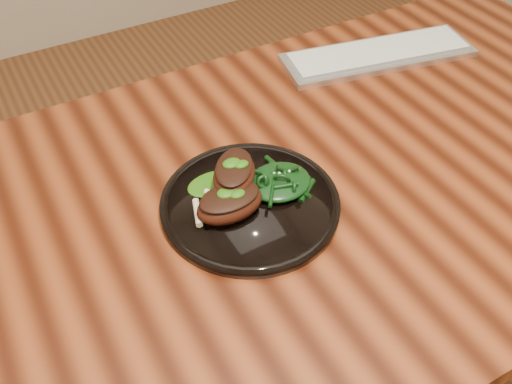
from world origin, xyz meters
TOP-DOWN VIEW (x-y plane):
  - desk at (0.00, 0.00)m, footprint 1.60×0.80m
  - plate at (-0.06, -0.01)m, footprint 0.27×0.27m
  - lamb_chop_front at (-0.10, -0.02)m, footprint 0.11×0.07m
  - lamb_chop_back at (-0.08, 0.02)m, footprint 0.11×0.12m
  - herb_smear at (-0.10, 0.05)m, footprint 0.08×0.05m
  - greens_heap at (-0.01, -0.01)m, footprint 0.10×0.09m
  - keyboard at (0.38, 0.24)m, footprint 0.42×0.19m

SIDE VIEW (x-z plane):
  - desk at x=0.00m, z-range 0.29..1.04m
  - plate at x=-0.06m, z-range 0.75..0.77m
  - keyboard at x=0.38m, z-range 0.75..0.77m
  - herb_smear at x=-0.10m, z-range 0.77..0.77m
  - greens_heap at x=-0.01m, z-range 0.76..0.80m
  - lamb_chop_front at x=-0.10m, z-range 0.77..0.81m
  - lamb_chop_back at x=-0.08m, z-range 0.78..0.83m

